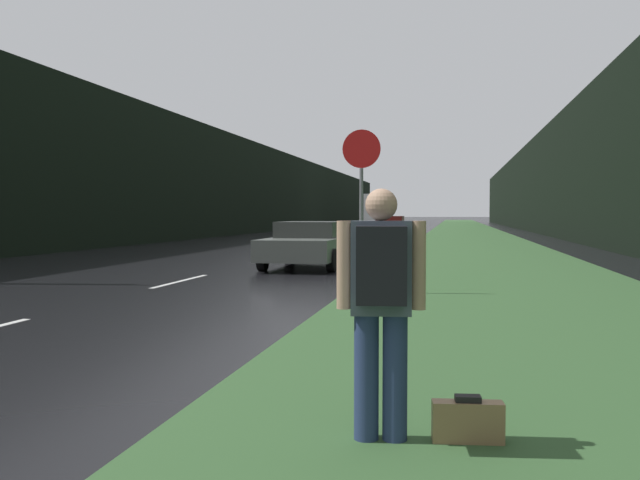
{
  "coord_description": "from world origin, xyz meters",
  "views": [
    {
      "loc": [
        5.93,
        -0.88,
        1.5
      ],
      "look_at": [
        2.68,
        15.48,
        0.84
      ],
      "focal_mm": 38.0,
      "sensor_mm": 36.0,
      "label": 1
    }
  ],
  "objects_px": {
    "stop_sign": "(361,193)",
    "hitchhiker_with_backpack": "(381,298)",
    "delivery_truck": "(378,211)",
    "suitcase": "(468,422)",
    "car_passing_far": "(390,226)",
    "car_passing_near": "(309,244)"
  },
  "relations": [
    {
      "from": "car_passing_far",
      "to": "delivery_truck",
      "type": "distance_m",
      "value": 29.26
    },
    {
      "from": "car_passing_near",
      "to": "car_passing_far",
      "type": "bearing_deg",
      "value": -90.0
    },
    {
      "from": "hitchhiker_with_backpack",
      "to": "car_passing_near",
      "type": "distance_m",
      "value": 14.54
    },
    {
      "from": "suitcase",
      "to": "hitchhiker_with_backpack",
      "type": "bearing_deg",
      "value": -176.45
    },
    {
      "from": "car_passing_near",
      "to": "car_passing_far",
      "type": "height_order",
      "value": "car_passing_far"
    },
    {
      "from": "car_passing_near",
      "to": "delivery_truck",
      "type": "relative_size",
      "value": 0.65
    },
    {
      "from": "stop_sign",
      "to": "hitchhiker_with_backpack",
      "type": "bearing_deg",
      "value": -81.38
    },
    {
      "from": "suitcase",
      "to": "car_passing_far",
      "type": "height_order",
      "value": "car_passing_far"
    },
    {
      "from": "suitcase",
      "to": "delivery_truck",
      "type": "height_order",
      "value": "delivery_truck"
    },
    {
      "from": "stop_sign",
      "to": "suitcase",
      "type": "relative_size",
      "value": 6.51
    },
    {
      "from": "hitchhiker_with_backpack",
      "to": "delivery_truck",
      "type": "height_order",
      "value": "delivery_truck"
    },
    {
      "from": "suitcase",
      "to": "car_passing_near",
      "type": "bearing_deg",
      "value": 99.6
    },
    {
      "from": "hitchhiker_with_backpack",
      "to": "delivery_truck",
      "type": "xyz_separation_m",
      "value": [
        -7.44,
        67.18,
        0.86
      ]
    },
    {
      "from": "car_passing_far",
      "to": "delivery_truck",
      "type": "xyz_separation_m",
      "value": [
        -3.93,
        28.98,
        1.12
      ]
    },
    {
      "from": "stop_sign",
      "to": "delivery_truck",
      "type": "bearing_deg",
      "value": 96.0
    },
    {
      "from": "stop_sign",
      "to": "suitcase",
      "type": "xyz_separation_m",
      "value": [
        1.79,
        -8.02,
        -1.74
      ]
    },
    {
      "from": "stop_sign",
      "to": "car_passing_far",
      "type": "bearing_deg",
      "value": 94.33
    },
    {
      "from": "stop_sign",
      "to": "delivery_truck",
      "type": "xyz_separation_m",
      "value": [
        -6.21,
        59.06,
        -0.07
      ]
    },
    {
      "from": "stop_sign",
      "to": "hitchhiker_with_backpack",
      "type": "distance_m",
      "value": 8.27
    },
    {
      "from": "hitchhiker_with_backpack",
      "to": "car_passing_far",
      "type": "xyz_separation_m",
      "value": [
        -3.51,
        38.2,
        -0.27
      ]
    },
    {
      "from": "stop_sign",
      "to": "delivery_truck",
      "type": "distance_m",
      "value": 59.38
    },
    {
      "from": "delivery_truck",
      "to": "car_passing_far",
      "type": "bearing_deg",
      "value": -82.28
    }
  ]
}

